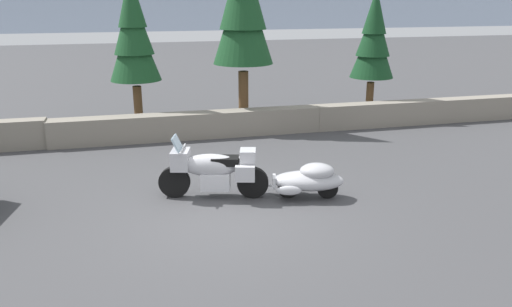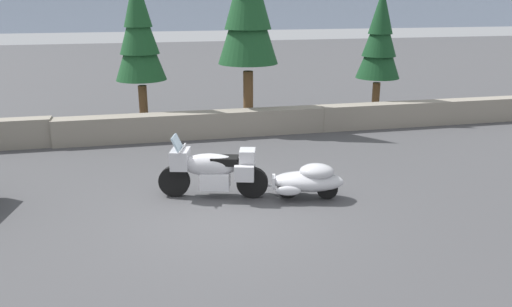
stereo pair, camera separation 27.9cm
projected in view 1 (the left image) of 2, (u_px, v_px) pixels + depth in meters
name	position (u px, v px, depth m)	size (l,w,h in m)	color
ground_plane	(228.00, 214.00, 9.95)	(80.00, 80.00, 0.00)	#424244
stone_guard_wall	(193.00, 125.00, 15.18)	(24.00, 0.61, 0.82)	gray
touring_motorcycle	(213.00, 169.00, 10.61)	(2.26, 1.11, 1.33)	black
car_shaped_trailer	(309.00, 179.00, 10.63)	(2.22, 1.08, 0.76)	black
pine_tree_tall	(243.00, 0.00, 15.36)	(1.86, 1.86, 6.31)	brown
pine_tree_secondary	(133.00, 32.00, 15.37)	(1.56, 1.56, 4.84)	brown
pine_tree_far_right	(374.00, 38.00, 16.97)	(1.46, 1.46, 4.38)	brown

